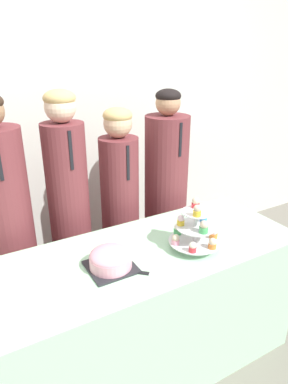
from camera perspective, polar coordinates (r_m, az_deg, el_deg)
The scene contains 9 objects.
wall_back at distance 2.60m, azimuth -13.98°, elevation 13.49°, with size 9.00×0.06×2.70m.
table at distance 2.01m, azimuth -0.98°, elevation -19.51°, with size 1.78×0.65×0.77m.
round_cake at distance 1.64m, azimuth -5.59°, elevation -10.99°, with size 0.22×0.22×0.11m.
cake_knife at distance 1.62m, azimuth 1.17°, elevation -13.55°, with size 0.23×0.21×0.01m.
cupcake_stand at distance 1.78m, azimuth 8.56°, elevation -6.11°, with size 0.27×0.27×0.27m.
student_0 at distance 2.16m, azimuth -21.55°, elevation -6.93°, with size 0.29×0.30×1.54m.
student_1 at distance 2.21m, azimuth -12.16°, elevation -4.42°, with size 0.25×0.26×1.54m.
student_2 at distance 2.35m, azimuth -3.94°, elevation -3.93°, with size 0.26×0.26×1.41m.
student_3 at distance 2.50m, azimuth 3.60°, elevation -1.65°, with size 0.31×0.31×1.50m.
Camera 1 is at (-0.71, -0.98, 1.73)m, focal length 32.00 mm.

